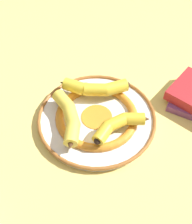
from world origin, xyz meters
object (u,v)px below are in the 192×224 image
at_px(decorative_bowl, 96,116).
at_px(banana_c, 69,117).
at_px(banana_a, 94,88).
at_px(banana_b, 119,124).

xyz_separation_m(decorative_bowl, banana_c, (-0.02, -0.08, 0.04)).
bearing_deg(decorative_bowl, banana_c, -107.64).
xyz_separation_m(banana_a, banana_b, (0.15, -0.04, -0.00)).
bearing_deg(decorative_bowl, banana_a, 143.40).
relative_size(banana_a, banana_c, 0.88).
xyz_separation_m(banana_b, banana_c, (-0.11, -0.09, 0.00)).
bearing_deg(banana_c, banana_b, -115.04).
relative_size(banana_a, banana_b, 0.97).
xyz_separation_m(banana_a, banana_c, (0.04, -0.12, -0.00)).
xyz_separation_m(decorative_bowl, banana_b, (0.08, 0.01, 0.03)).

